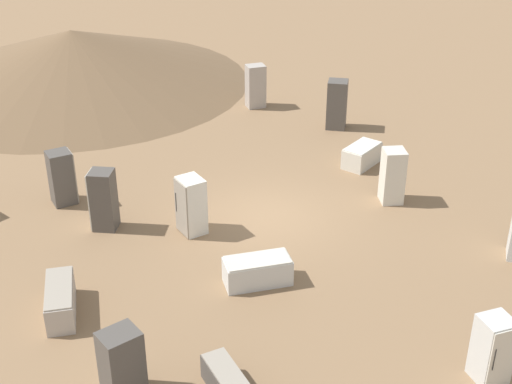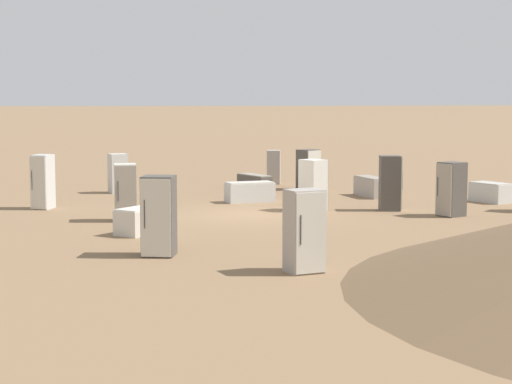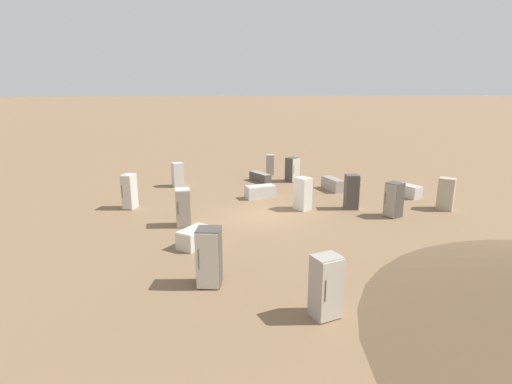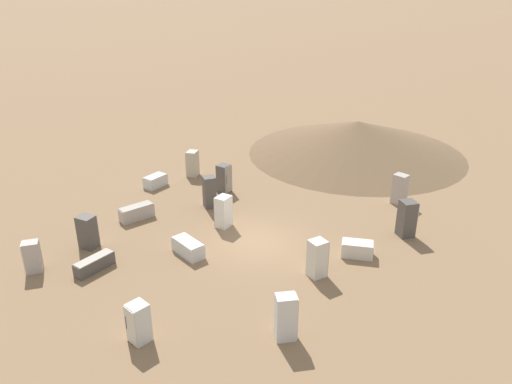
# 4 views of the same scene
# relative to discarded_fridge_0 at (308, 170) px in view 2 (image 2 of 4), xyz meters

# --- Properties ---
(ground_plane) EXTENTS (1000.00, 1000.00, 0.00)m
(ground_plane) POSITION_rel_discarded_fridge_0_xyz_m (-7.02, 4.28, -0.83)
(ground_plane) COLOR #846647
(discarded_fridge_0) EXTENTS (0.99, 1.02, 1.66)m
(discarded_fridge_0) POSITION_rel_discarded_fridge_0_xyz_m (0.00, 0.00, 0.00)
(discarded_fridge_0) COLOR #4C4742
(discarded_fridge_0) RESTS_ON ground_plane
(discarded_fridge_1) EXTENTS (0.86, 0.77, 1.49)m
(discarded_fridge_1) POSITION_rel_discarded_fridge_0_xyz_m (2.73, 0.73, -0.09)
(discarded_fridge_1) COLOR #A89E93
(discarded_fridge_1) RESTS_ON ground_plane
(discarded_fridge_2) EXTENTS (1.60, 1.22, 0.71)m
(discarded_fridge_2) POSITION_rel_discarded_fridge_0_xyz_m (-5.84, -5.07, -0.48)
(discarded_fridge_2) COLOR silver
(discarded_fridge_2) RESTS_ON ground_plane
(discarded_fridge_3) EXTENTS (0.77, 0.84, 1.80)m
(discarded_fridge_3) POSITION_rel_discarded_fridge_0_xyz_m (-16.33, 5.38, 0.07)
(discarded_fridge_3) COLOR #A89E93
(discarded_fridge_3) RESTS_ON ground_plane
(discarded_fridge_4) EXTENTS (1.58, 1.62, 0.74)m
(discarded_fridge_4) POSITION_rel_discarded_fridge_0_xyz_m (-10.10, 8.14, -0.47)
(discarded_fridge_4) COLOR beige
(discarded_fridge_4) RESTS_ON ground_plane
(discarded_fridge_5) EXTENTS (0.88, 0.91, 1.73)m
(discarded_fridge_5) POSITION_rel_discarded_fridge_0_xyz_m (-8.94, -1.90, 0.03)
(discarded_fridge_5) COLOR #4C4742
(discarded_fridge_5) RESTS_ON ground_plane
(discarded_fridge_6) EXTENTS (0.95, 1.80, 0.73)m
(discarded_fridge_6) POSITION_rel_discarded_fridge_0_xyz_m (-3.62, 3.42, -0.47)
(discarded_fridge_6) COLOR silver
(discarded_fridge_6) RESTS_ON ground_plane
(discarded_fridge_7) EXTENTS (0.97, 0.92, 1.72)m
(discarded_fridge_7) POSITION_rel_discarded_fridge_0_xyz_m (-6.52, 1.94, 0.03)
(discarded_fridge_7) COLOR silver
(discarded_fridge_7) RESTS_ON ground_plane
(discarded_fridge_8) EXTENTS (0.78, 0.71, 1.76)m
(discarded_fridge_8) POSITION_rel_discarded_fridge_0_xyz_m (-7.42, 8.30, 0.05)
(discarded_fridge_8) COLOR beige
(discarded_fridge_8) RESTS_ON ground_plane
(discarded_fridge_10) EXTENTS (0.97, 0.95, 1.91)m
(discarded_fridge_10) POSITION_rel_discarded_fridge_0_xyz_m (-13.57, 8.14, 0.12)
(discarded_fridge_10) COLOR #4C4742
(discarded_fridge_10) RESTS_ON ground_plane
(discarded_fridge_11) EXTENTS (1.97, 1.12, 0.63)m
(discarded_fridge_11) POSITION_rel_discarded_fridge_0_xyz_m (0.48, 2.19, -0.52)
(discarded_fridge_11) COLOR #4C4742
(discarded_fridge_11) RESTS_ON ground_plane
(discarded_fridge_12) EXTENTS (0.82, 0.78, 1.57)m
(discarded_fridge_12) POSITION_rel_discarded_fridge_0_xyz_m (0.69, 7.78, -0.05)
(discarded_fridge_12) COLOR silver
(discarded_fridge_12) RESTS_ON ground_plane
(discarded_fridge_13) EXTENTS (1.89, 0.77, 0.76)m
(discarded_fridge_13) POSITION_rel_discarded_fridge_0_xyz_m (-3.11, -1.53, -0.45)
(discarded_fridge_13) COLOR #A89E93
(discarded_fridge_13) RESTS_ON ground_plane
(discarded_fridge_14) EXTENTS (0.95, 0.85, 1.85)m
(discarded_fridge_14) POSITION_rel_discarded_fridge_0_xyz_m (-3.74, 10.74, 0.09)
(discarded_fridge_14) COLOR silver
(discarded_fridge_14) RESTS_ON ground_plane
(discarded_fridge_15) EXTENTS (0.81, 0.85, 1.85)m
(discarded_fridge_15) POSITION_rel_discarded_fridge_0_xyz_m (-7.14, -0.58, 0.09)
(discarded_fridge_15) COLOR #4C4742
(discarded_fridge_15) RESTS_ON ground_plane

